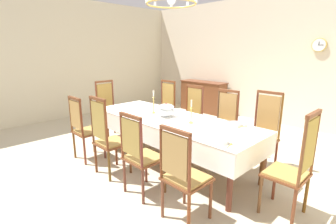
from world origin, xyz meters
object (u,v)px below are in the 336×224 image
at_px(bowl_near_right, 235,123).
at_px(spoon_secondary, 245,126).
at_px(soup_tureen, 166,110).
at_px(chandelier, 171,3).
at_px(chair_north_d, 263,131).
at_px(candlestick_west, 154,104).
at_px(candlestick_east, 191,114).
at_px(dining_table, 171,122).
at_px(chair_south_d, 183,173).
at_px(spoon_primary, 231,145).
at_px(bowl_near_left, 220,141).
at_px(sideboard, 203,96).
at_px(mounted_clock, 319,45).
at_px(chair_south_c, 140,153).
at_px(chair_head_east, 294,166).
at_px(chair_south_b, 107,136).
at_px(chair_north_b, 190,115).
at_px(chair_north_c, 223,123).
at_px(chair_north_a, 164,108).
at_px(chair_head_west, 109,109).

height_order(bowl_near_right, spoon_secondary, bowl_near_right).
bearing_deg(soup_tureen, spoon_secondary, 20.36).
bearing_deg(chandelier, chair_north_d, 40.18).
xyz_separation_m(candlestick_west, candlestick_east, (0.82, -0.00, -0.02)).
xyz_separation_m(dining_table, chair_south_d, (1.09, -0.91, -0.14)).
bearing_deg(spoon_primary, bowl_near_left, -177.97).
relative_size(candlestick_west, spoon_primary, 2.21).
height_order(sideboard, mounted_clock, mounted_clock).
distance_m(soup_tureen, mounted_clock, 3.82).
distance_m(chair_south_c, candlestick_west, 1.25).
bearing_deg(chair_head_east, chair_south_b, 112.22).
distance_m(chair_north_b, chair_north_d, 1.47).
height_order(dining_table, chair_north_c, chair_north_c).
bearing_deg(chair_south_b, chair_north_b, 90.00).
bearing_deg(bowl_near_right, candlestick_west, -163.10).
xyz_separation_m(chair_head_east, spoon_primary, (-0.58, -0.34, 0.17)).
bearing_deg(spoon_secondary, chair_north_d, 100.35).
height_order(chair_north_b, chair_north_d, chair_north_d).
bearing_deg(mounted_clock, candlestick_west, -111.70).
relative_size(chair_north_b, chair_south_c, 1.06).
relative_size(bowl_near_right, sideboard, 0.13).
height_order(dining_table, mounted_clock, mounted_clock).
bearing_deg(candlestick_east, chair_north_c, 92.84).
relative_size(chair_south_d, chandelier, 1.48).
distance_m(chair_north_b, chair_north_c, 0.75).
xyz_separation_m(chair_north_b, chair_head_east, (2.24, -0.91, 0.02)).
bearing_deg(chandelier, chair_north_a, 140.73).
distance_m(candlestick_east, sideboard, 4.02).
bearing_deg(candlestick_east, chair_south_c, -92.86).
xyz_separation_m(soup_tureen, spoon_secondary, (1.14, 0.42, -0.10)).
xyz_separation_m(chair_north_d, mounted_clock, (-0.10, 2.59, 1.31)).
bearing_deg(chair_north_a, spoon_secondary, 167.17).
bearing_deg(chair_north_b, chair_north_d, -179.88).
xyz_separation_m(chair_head_west, candlestick_west, (1.45, 0.00, 0.34)).
distance_m(chair_north_d, chair_head_west, 3.08).
height_order(spoon_secondary, mounted_clock, mounted_clock).
bearing_deg(chair_north_a, mounted_clock, -129.06).
bearing_deg(chandelier, dining_table, 88.12).
bearing_deg(sideboard, chair_north_b, 122.73).
height_order(chair_south_d, chair_north_d, chair_north_d).
height_order(dining_table, chair_south_d, chair_south_d).
bearing_deg(chair_north_d, soup_tureen, 37.51).
relative_size(chair_north_d, sideboard, 0.84).
bearing_deg(chair_head_west, spoon_secondary, 98.35).
relative_size(candlestick_west, chandelier, 0.54).
distance_m(chair_north_b, chair_head_east, 2.42).
bearing_deg(sideboard, chair_north_d, 141.76).
relative_size(chair_north_d, chair_head_east, 0.99).
bearing_deg(soup_tureen, chandelier, 0.00).
xyz_separation_m(chair_south_c, chandelier, (-0.37, 0.91, 1.89)).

